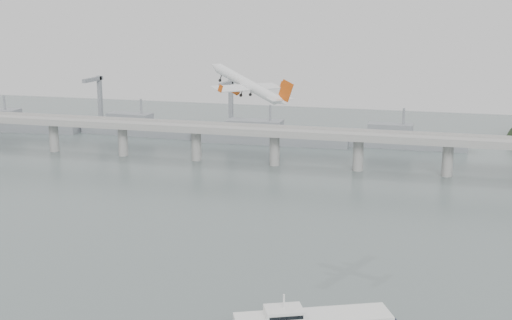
% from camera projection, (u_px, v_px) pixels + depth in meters
% --- Properties ---
extents(ground, '(900.00, 900.00, 0.00)m').
position_uv_depth(ground, '(208.00, 308.00, 215.48)').
color(ground, '#566463').
rests_on(ground, ground).
extents(bridge, '(800.00, 22.00, 23.90)m').
position_uv_depth(bridge, '(322.00, 139.00, 399.64)').
color(bridge, '#979794').
rests_on(bridge, ground).
extents(distant_fleet, '(453.00, 60.90, 40.00)m').
position_uv_depth(distant_fleet, '(132.00, 128.00, 504.68)').
color(distant_fleet, slate).
rests_on(distant_fleet, ground).
extents(airliner, '(39.85, 37.66, 17.09)m').
position_uv_depth(airliner, '(249.00, 85.00, 267.99)').
color(airliner, white).
rests_on(airliner, ground).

